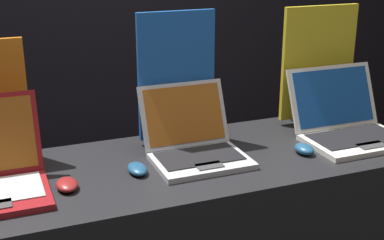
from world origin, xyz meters
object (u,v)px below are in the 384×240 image
mouse_back (304,149)px  promo_stand_back (318,67)px  mouse_front (67,185)px  mouse_middle (137,169)px  laptop_middle (194,142)px  laptop_back (348,123)px  promo_stand_middle (177,81)px

mouse_back → promo_stand_back: (0.25, 0.30, 0.22)m
mouse_front → promo_stand_back: size_ratio=0.21×
mouse_front → mouse_middle: 0.24m
laptop_middle → mouse_middle: 0.24m
mouse_front → mouse_middle: (0.24, 0.04, -0.00)m
mouse_front → promo_stand_back: bearing=14.2°
laptop_middle → mouse_back: 0.41m
laptop_back → promo_stand_back: bearing=90.0°
mouse_front → promo_stand_middle: size_ratio=0.20×
mouse_front → mouse_back: mouse_back is taller
promo_stand_back → laptop_middle: bearing=-163.7°
mouse_front → laptop_back: laptop_back is taller
promo_stand_middle → mouse_back: 0.54m
promo_stand_middle → mouse_front: bearing=-150.0°
mouse_middle → promo_stand_back: size_ratio=0.21×
laptop_middle → laptop_back: size_ratio=0.87×
mouse_back → promo_stand_back: 0.45m
promo_stand_back → laptop_back: bearing=-90.0°
laptop_middle → laptop_back: 0.63m
mouse_front → promo_stand_middle: promo_stand_middle is taller
promo_stand_back → mouse_front: bearing=-165.8°
mouse_front → mouse_middle: bearing=8.3°
mouse_back → promo_stand_middle: bearing=142.5°
mouse_middle → promo_stand_middle: bearing=45.8°
mouse_front → mouse_back: size_ratio=1.13×
laptop_middle → mouse_back: size_ratio=3.75×
mouse_middle → promo_stand_back: 0.92m
laptop_middle → mouse_middle: bearing=-166.0°
laptop_middle → laptop_back: bearing=-3.6°
promo_stand_middle → laptop_middle: bearing=-90.0°
mouse_front → promo_stand_back: 1.16m
mouse_front → promo_stand_back: promo_stand_back is taller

